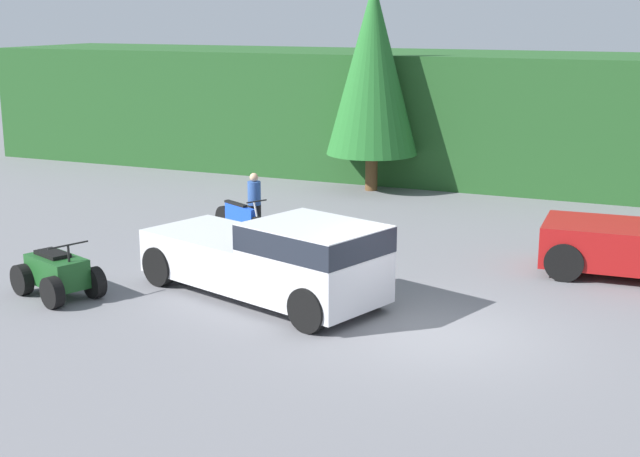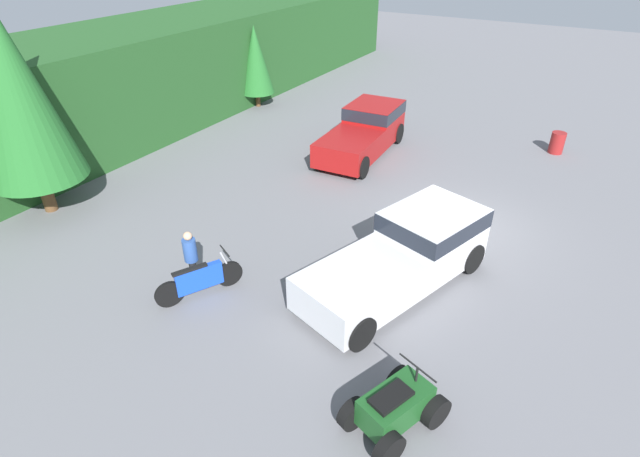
# 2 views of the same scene
# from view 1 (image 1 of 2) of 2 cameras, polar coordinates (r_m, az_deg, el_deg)

# --- Properties ---
(ground_plane) EXTENTS (80.00, 80.00, 0.00)m
(ground_plane) POSITION_cam_1_polar(r_m,az_deg,el_deg) (16.68, 7.34, -6.67)
(ground_plane) COLOR slate
(hillside_backdrop) EXTENTS (44.00, 6.00, 4.37)m
(hillside_backdrop) POSITION_cam_1_polar(r_m,az_deg,el_deg) (31.56, 15.65, 6.68)
(hillside_backdrop) COLOR #235123
(hillside_backdrop) RESTS_ON ground_plane
(tree_left) EXTENTS (2.98, 2.98, 6.78)m
(tree_left) POSITION_cam_1_polar(r_m,az_deg,el_deg) (29.18, 3.40, 10.18)
(tree_left) COLOR brown
(tree_left) RESTS_ON ground_plane
(pickup_truck_second) EXTENTS (5.84, 3.63, 1.77)m
(pickup_truck_second) POSITION_cam_1_polar(r_m,az_deg,el_deg) (18.08, -2.73, -1.81)
(pickup_truck_second) COLOR silver
(pickup_truck_second) RESTS_ON ground_plane
(dirt_bike) EXTENTS (2.10, 1.22, 1.12)m
(dirt_bike) POSITION_cam_1_polar(r_m,az_deg,el_deg) (23.35, -5.11, 0.52)
(dirt_bike) COLOR black
(dirt_bike) RESTS_ON ground_plane
(quad_atv) EXTENTS (2.21, 1.79, 1.21)m
(quad_atv) POSITION_cam_1_polar(r_m,az_deg,el_deg) (19.30, -16.46, -2.81)
(quad_atv) COLOR black
(quad_atv) RESTS_ON ground_plane
(rider_person) EXTENTS (0.49, 0.49, 1.68)m
(rider_person) POSITION_cam_1_polar(r_m,az_deg,el_deg) (23.50, -4.22, 1.72)
(rider_person) COLOR black
(rider_person) RESTS_ON ground_plane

